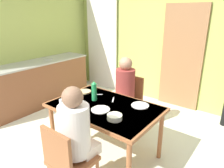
{
  "coord_description": "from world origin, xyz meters",
  "views": [
    {
      "loc": [
        1.79,
        -1.75,
        1.86
      ],
      "look_at": [
        0.28,
        0.23,
        0.98
      ],
      "focal_mm": 33.08,
      "sensor_mm": 36.0,
      "label": 1
    }
  ],
  "objects_px": {
    "dining_table": "(105,111)",
    "person_far_diner": "(125,85)",
    "chair_near_diner": "(67,160)",
    "person_near_diner": "(76,129)",
    "water_bottle_green_far": "(94,91)",
    "serving_bowl_center": "(115,117)",
    "kitchen_counter": "(36,84)",
    "chair_far_diner": "(129,99)",
    "water_bottle_green_near": "(73,102)"
  },
  "relations": [
    {
      "from": "chair_near_diner",
      "to": "water_bottle_green_far",
      "type": "distance_m",
      "value": 1.0
    },
    {
      "from": "kitchen_counter",
      "to": "dining_table",
      "type": "xyz_separation_m",
      "value": [
        2.15,
        -0.39,
        0.2
      ]
    },
    {
      "from": "dining_table",
      "to": "chair_far_diner",
      "type": "relative_size",
      "value": 1.58
    },
    {
      "from": "person_near_diner",
      "to": "person_far_diner",
      "type": "bearing_deg",
      "value": 103.89
    },
    {
      "from": "chair_near_diner",
      "to": "kitchen_counter",
      "type": "bearing_deg",
      "value": 153.08
    },
    {
      "from": "dining_table",
      "to": "person_near_diner",
      "type": "xyz_separation_m",
      "value": [
        0.18,
        -0.66,
        0.13
      ]
    },
    {
      "from": "person_near_diner",
      "to": "water_bottle_green_far",
      "type": "xyz_separation_m",
      "value": [
        -0.4,
        0.71,
        0.07
      ]
    },
    {
      "from": "kitchen_counter",
      "to": "person_far_diner",
      "type": "height_order",
      "value": "person_far_diner"
    },
    {
      "from": "person_near_diner",
      "to": "water_bottle_green_far",
      "type": "distance_m",
      "value": 0.82
    },
    {
      "from": "chair_far_diner",
      "to": "serving_bowl_center",
      "type": "height_order",
      "value": "chair_far_diner"
    },
    {
      "from": "serving_bowl_center",
      "to": "dining_table",
      "type": "bearing_deg",
      "value": 146.58
    },
    {
      "from": "chair_near_diner",
      "to": "water_bottle_green_near",
      "type": "relative_size",
      "value": 3.13
    },
    {
      "from": "chair_near_diner",
      "to": "chair_far_diner",
      "type": "distance_m",
      "value": 1.63
    },
    {
      "from": "water_bottle_green_far",
      "to": "serving_bowl_center",
      "type": "xyz_separation_m",
      "value": [
        0.53,
        -0.25,
        -0.1
      ]
    },
    {
      "from": "water_bottle_green_far",
      "to": "serving_bowl_center",
      "type": "height_order",
      "value": "water_bottle_green_far"
    },
    {
      "from": "water_bottle_green_far",
      "to": "serving_bowl_center",
      "type": "bearing_deg",
      "value": -25.53
    },
    {
      "from": "dining_table",
      "to": "person_far_diner",
      "type": "height_order",
      "value": "person_far_diner"
    },
    {
      "from": "water_bottle_green_far",
      "to": "serving_bowl_center",
      "type": "distance_m",
      "value": 0.6
    },
    {
      "from": "kitchen_counter",
      "to": "water_bottle_green_near",
      "type": "relative_size",
      "value": 8.51
    },
    {
      "from": "dining_table",
      "to": "chair_near_diner",
      "type": "relative_size",
      "value": 1.58
    },
    {
      "from": "dining_table",
      "to": "serving_bowl_center",
      "type": "relative_size",
      "value": 8.11
    },
    {
      "from": "person_far_diner",
      "to": "serving_bowl_center",
      "type": "xyz_separation_m",
      "value": [
        0.45,
        -0.86,
        -0.03
      ]
    },
    {
      "from": "chair_near_diner",
      "to": "serving_bowl_center",
      "type": "distance_m",
      "value": 0.66
    },
    {
      "from": "person_far_diner",
      "to": "serving_bowl_center",
      "type": "bearing_deg",
      "value": 117.7
    },
    {
      "from": "chair_near_diner",
      "to": "person_far_diner",
      "type": "relative_size",
      "value": 1.13
    },
    {
      "from": "dining_table",
      "to": "chair_near_diner",
      "type": "bearing_deg",
      "value": -77.27
    },
    {
      "from": "person_far_diner",
      "to": "water_bottle_green_near",
      "type": "relative_size",
      "value": 2.77
    },
    {
      "from": "kitchen_counter",
      "to": "water_bottle_green_far",
      "type": "relative_size",
      "value": 8.82
    },
    {
      "from": "person_far_diner",
      "to": "water_bottle_green_far",
      "type": "xyz_separation_m",
      "value": [
        -0.08,
        -0.61,
        0.07
      ]
    },
    {
      "from": "chair_far_diner",
      "to": "water_bottle_green_near",
      "type": "bearing_deg",
      "value": 88.04
    },
    {
      "from": "dining_table",
      "to": "person_far_diner",
      "type": "distance_m",
      "value": 0.69
    },
    {
      "from": "kitchen_counter",
      "to": "chair_near_diner",
      "type": "distance_m",
      "value": 2.62
    },
    {
      "from": "chair_near_diner",
      "to": "serving_bowl_center",
      "type": "xyz_separation_m",
      "value": [
        0.13,
        0.59,
        0.26
      ]
    },
    {
      "from": "chair_near_diner",
      "to": "water_bottle_green_far",
      "type": "relative_size",
      "value": 3.24
    },
    {
      "from": "water_bottle_green_far",
      "to": "serving_bowl_center",
      "type": "relative_size",
      "value": 1.58
    },
    {
      "from": "kitchen_counter",
      "to": "water_bottle_green_near",
      "type": "xyz_separation_m",
      "value": [
        1.97,
        -0.74,
        0.41
      ]
    },
    {
      "from": "kitchen_counter",
      "to": "dining_table",
      "type": "relative_size",
      "value": 1.72
    },
    {
      "from": "serving_bowl_center",
      "to": "kitchen_counter",
      "type": "bearing_deg",
      "value": 166.52
    },
    {
      "from": "water_bottle_green_far",
      "to": "person_far_diner",
      "type": "bearing_deg",
      "value": 82.8
    },
    {
      "from": "water_bottle_green_far",
      "to": "person_near_diner",
      "type": "bearing_deg",
      "value": -60.43
    },
    {
      "from": "chair_near_diner",
      "to": "chair_far_diner",
      "type": "height_order",
      "value": "same"
    },
    {
      "from": "chair_far_diner",
      "to": "water_bottle_green_far",
      "type": "bearing_deg",
      "value": 84.1
    },
    {
      "from": "water_bottle_green_near",
      "to": "chair_far_diner",
      "type": "bearing_deg",
      "value": 88.04
    },
    {
      "from": "chair_near_diner",
      "to": "serving_bowl_center",
      "type": "relative_size",
      "value": 5.12
    },
    {
      "from": "dining_table",
      "to": "serving_bowl_center",
      "type": "height_order",
      "value": "serving_bowl_center"
    },
    {
      "from": "water_bottle_green_near",
      "to": "dining_table",
      "type": "bearing_deg",
      "value": 62.37
    },
    {
      "from": "chair_near_diner",
      "to": "person_near_diner",
      "type": "distance_m",
      "value": 0.31
    },
    {
      "from": "chair_near_diner",
      "to": "water_bottle_green_far",
      "type": "height_order",
      "value": "water_bottle_green_far"
    },
    {
      "from": "water_bottle_green_near",
      "to": "serving_bowl_center",
      "type": "xyz_separation_m",
      "value": [
        0.49,
        0.15,
        -0.1
      ]
    },
    {
      "from": "person_near_diner",
      "to": "person_far_diner",
      "type": "height_order",
      "value": "same"
    }
  ]
}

